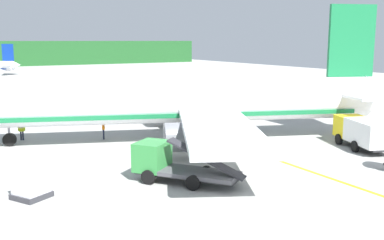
{
  "coord_description": "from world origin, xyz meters",
  "views": [
    {
      "loc": [
        14.03,
        -14.05,
        8.69
      ],
      "look_at": [
        32.65,
        18.09,
        2.12
      ],
      "focal_mm": 42.16,
      "sensor_mm": 36.0,
      "label": 1
    }
  ],
  "objects": [
    {
      "name": "airliner_foreground",
      "position": [
        32.58,
        20.28,
        3.39
      ],
      "size": [
        40.17,
        33.7,
        11.9
      ],
      "color": "white",
      "rests_on": "ground"
    },
    {
      "name": "apron_guide_line",
      "position": [
        35.58,
        15.47,
        0.01
      ],
      "size": [
        0.3,
        60.0,
        0.01
      ],
      "primitive_type": "cube",
      "color": "yellow",
      "rests_on": "ground"
    },
    {
      "name": "service_truck_fuel",
      "position": [
        26.43,
        10.16,
        1.16
      ],
      "size": [
        5.69,
        6.53,
        2.73
      ],
      "color": "#338C3F",
      "rests_on": "ground"
    },
    {
      "name": "crew_loader_left",
      "position": [
        20.53,
        27.15,
        0.95
      ],
      "size": [
        0.58,
        0.4,
        1.61
      ],
      "color": "#191E33",
      "rests_on": "ground"
    },
    {
      "name": "service_truck_baggage",
      "position": [
        43.87,
        9.92,
        1.43
      ],
      "size": [
        4.15,
        6.31,
        2.45
      ],
      "color": "yellow",
      "rests_on": "ground"
    },
    {
      "name": "crew_marshaller",
      "position": [
        26.91,
        23.91,
        1.06
      ],
      "size": [
        0.38,
        0.59,
        1.79
      ],
      "color": "#191E33",
      "rests_on": "ground"
    },
    {
      "name": "cargo_container_near",
      "position": [
        18.31,
        11.29,
        0.93
      ],
      "size": [
        2.34,
        2.34,
        1.98
      ],
      "color": "#333338",
      "rests_on": "ground"
    }
  ]
}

